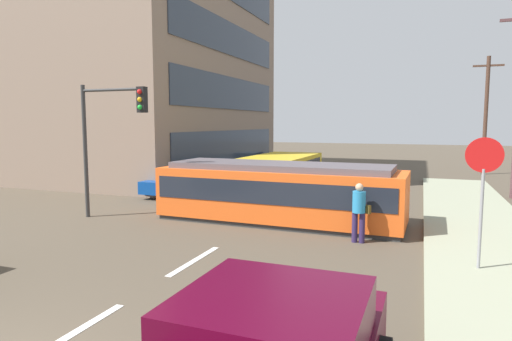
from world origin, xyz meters
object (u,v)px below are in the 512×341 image
(parked_sedan_furthest, at_px, (276,161))
(traffic_light_mast, at_px, (109,125))
(streetcar_tram, at_px, (279,192))
(pedestrian_crossing, at_px, (359,209))
(parked_sedan_far, at_px, (230,168))
(utility_pole_far, at_px, (486,113))
(stop_sign, at_px, (483,176))
(city_bus, at_px, (281,173))
(parked_sedan_mid, at_px, (182,181))

(parked_sedan_furthest, xyz_separation_m, traffic_light_mast, (-0.13, -17.77, 2.63))
(streetcar_tram, xyz_separation_m, pedestrian_crossing, (2.87, -1.72, -0.08))
(streetcar_tram, xyz_separation_m, parked_sedan_furthest, (-5.42, 16.09, -0.40))
(parked_sedan_far, height_order, parked_sedan_furthest, same)
(traffic_light_mast, bearing_deg, streetcar_tram, 16.92)
(streetcar_tram, bearing_deg, utility_pole_far, 65.38)
(streetcar_tram, xyz_separation_m, traffic_light_mast, (-5.55, -1.69, 2.23))
(stop_sign, xyz_separation_m, traffic_light_mast, (-11.24, 1.72, 1.06))
(city_bus, height_order, parked_sedan_far, city_bus)
(parked_sedan_far, bearing_deg, parked_sedan_mid, -87.24)
(traffic_light_mast, bearing_deg, utility_pole_far, 54.92)
(stop_sign, bearing_deg, parked_sedan_furthest, 119.69)
(city_bus, bearing_deg, traffic_light_mast, -119.49)
(pedestrian_crossing, relative_size, stop_sign, 0.58)
(parked_sedan_mid, relative_size, utility_pole_far, 0.58)
(parked_sedan_furthest, relative_size, stop_sign, 1.41)
(parked_sedan_mid, height_order, traffic_light_mast, traffic_light_mast)
(parked_sedan_furthest, bearing_deg, parked_sedan_far, -99.27)
(traffic_light_mast, relative_size, utility_pole_far, 0.61)
(parked_sedan_mid, relative_size, traffic_light_mast, 0.94)
(streetcar_tram, height_order, parked_sedan_furthest, streetcar_tram)
(city_bus, relative_size, traffic_light_mast, 1.14)
(utility_pole_far, bearing_deg, streetcar_tram, -114.62)
(stop_sign, bearing_deg, traffic_light_mast, 171.30)
(parked_sedan_far, relative_size, stop_sign, 1.55)
(city_bus, xyz_separation_m, traffic_light_mast, (-3.96, -6.99, 2.21))
(parked_sedan_mid, xyz_separation_m, utility_pole_far, (14.28, 13.92, 3.33))
(pedestrian_crossing, bearing_deg, traffic_light_mast, 179.80)
(pedestrian_crossing, xyz_separation_m, utility_pole_far, (5.33, 19.60, 3.01))
(parked_sedan_far, bearing_deg, pedestrian_crossing, -52.10)
(parked_sedan_mid, distance_m, parked_sedan_furthest, 12.14)
(parked_sedan_furthest, relative_size, traffic_light_mast, 0.88)
(city_bus, distance_m, parked_sedan_mid, 4.71)
(parked_sedan_far, relative_size, traffic_light_mast, 0.97)
(parked_sedan_far, bearing_deg, traffic_light_mast, -85.95)
(streetcar_tram, height_order, city_bus, streetcar_tram)
(pedestrian_crossing, bearing_deg, parked_sedan_far, 127.90)
(stop_sign, distance_m, utility_pole_far, 21.51)
(city_bus, height_order, parked_sedan_mid, city_bus)
(city_bus, height_order, stop_sign, stop_sign)
(parked_sedan_far, distance_m, stop_sign, 18.24)
(streetcar_tram, height_order, traffic_light_mast, traffic_light_mast)
(utility_pole_far, bearing_deg, stop_sign, -96.70)
(parked_sedan_furthest, bearing_deg, city_bus, -70.44)
(parked_sedan_mid, relative_size, stop_sign, 1.52)
(pedestrian_crossing, bearing_deg, parked_sedan_furthest, 114.97)
(parked_sedan_mid, bearing_deg, traffic_light_mast, -84.54)
(streetcar_tram, relative_size, traffic_light_mast, 1.78)
(parked_sedan_furthest, bearing_deg, traffic_light_mast, -90.41)
(parked_sedan_far, height_order, stop_sign, stop_sign)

